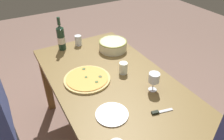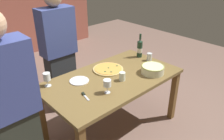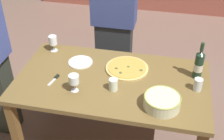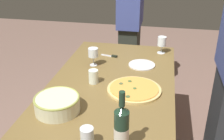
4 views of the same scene
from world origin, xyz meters
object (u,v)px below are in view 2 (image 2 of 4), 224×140
at_px(serving_bowl, 153,69).
at_px(wine_glass_near_pizza, 107,84).
at_px(cup_amber, 149,57).
at_px(pizza, 108,69).
at_px(dining_table, 112,84).
at_px(wine_glass_by_bottle, 47,77).
at_px(cup_ceramic, 122,76).
at_px(side_plate, 79,81).
at_px(pizza_knife, 85,95).
at_px(person_host, 59,52).
at_px(person_guest_left, 11,112).
at_px(wine_bottle, 140,48).

xyz_separation_m(serving_bowl, wine_glass_near_pizza, (-0.69, 0.04, 0.05)).
bearing_deg(cup_amber, pizza, 164.47).
relative_size(dining_table, cup_amber, 15.38).
bearing_deg(wine_glass_by_bottle, cup_ceramic, -34.27).
relative_size(pizza, side_plate, 1.71).
height_order(cup_ceramic, side_plate, cup_ceramic).
height_order(cup_amber, cup_ceramic, cup_amber).
relative_size(pizza_knife, person_host, 0.09).
xyz_separation_m(wine_glass_near_pizza, pizza_knife, (-0.21, 0.11, -0.10)).
height_order(wine_glass_near_pizza, person_guest_left, person_guest_left).
relative_size(pizza, wine_bottle, 1.13).
xyz_separation_m(pizza, wine_glass_by_bottle, (-0.74, 0.16, 0.09)).
relative_size(dining_table, cup_ceramic, 16.04).
xyz_separation_m(dining_table, pizza, (0.10, 0.17, 0.10)).
height_order(wine_glass_by_bottle, cup_ceramic, wine_glass_by_bottle).
bearing_deg(person_host, wine_bottle, 40.20).
bearing_deg(person_guest_left, cup_amber, -0.19).
bearing_deg(person_guest_left, pizza_knife, -7.26).
distance_m(serving_bowl, pizza_knife, 0.91).
height_order(serving_bowl, wine_glass_by_bottle, wine_glass_by_bottle).
xyz_separation_m(pizza, pizza_knife, (-0.56, -0.27, -0.00)).
relative_size(dining_table, serving_bowl, 5.82).
bearing_deg(wine_glass_near_pizza, dining_table, 38.70).
height_order(cup_amber, person_host, person_host).
xyz_separation_m(pizza, person_host, (-0.26, 0.70, 0.08)).
height_order(serving_bowl, side_plate, serving_bowl).
distance_m(wine_glass_near_pizza, side_plate, 0.41).
distance_m(dining_table, pizza, 0.22).
bearing_deg(wine_glass_by_bottle, wine_glass_near_pizza, -54.73).
relative_size(person_host, person_guest_left, 0.98).
bearing_deg(dining_table, wine_glass_by_bottle, 152.50).
height_order(dining_table, wine_glass_near_pizza, wine_glass_near_pizza).
height_order(wine_glass_near_pizza, side_plate, wine_glass_near_pizza).
height_order(wine_glass_by_bottle, person_guest_left, person_guest_left).
xyz_separation_m(cup_amber, person_host, (-0.86, 0.87, 0.04)).
height_order(wine_glass_near_pizza, person_host, person_host).
bearing_deg(side_plate, dining_table, -29.39).
distance_m(pizza, wine_bottle, 0.60).
bearing_deg(wine_bottle, cup_ceramic, -154.49).
relative_size(dining_table, wine_glass_by_bottle, 10.29).
bearing_deg(person_host, wine_glass_near_pizza, -15.57).
distance_m(person_host, person_guest_left, 1.34).
distance_m(dining_table, wine_bottle, 0.74).
xyz_separation_m(pizza, wine_glass_near_pizza, (-0.35, -0.38, 0.10)).
bearing_deg(wine_glass_near_pizza, wine_bottle, 22.32).
bearing_deg(person_host, serving_bowl, 17.15).
height_order(side_plate, person_host, person_host).
distance_m(pizza, pizza_knife, 0.63).
bearing_deg(person_guest_left, wine_glass_near_pizza, -12.61).
distance_m(serving_bowl, wine_glass_near_pizza, 0.69).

